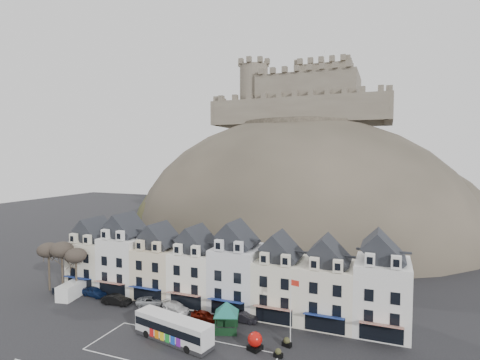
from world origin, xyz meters
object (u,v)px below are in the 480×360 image
flagpole (291,305)px  bus (173,328)px  red_buoy (255,341)px  car_navy (94,292)px  car_maroon (204,316)px  car_white (176,307)px  car_black (117,300)px  car_silver (151,301)px  bus_shelter (226,308)px  white_van (72,290)px  car_charcoal (243,317)px

flagpole → bus: bearing=-159.0°
red_buoy → car_navy: 30.66m
car_maroon → car_white: bearing=82.7°
car_black → car_maroon: car_black is taller
red_buoy → car_silver: red_buoy is taller
bus_shelter → red_buoy: bearing=-49.9°
car_black → white_van: bearing=86.6°
flagpole → car_maroon: size_ratio=2.10×
bus_shelter → car_black: bus_shelter is taller
bus → bus_shelter: bus_shelter is taller
car_silver → bus: bearing=-156.3°
car_navy → flagpole: bearing=-88.0°
white_van → car_charcoal: size_ratio=1.36×
car_navy → car_white: bearing=-84.5°
red_buoy → car_maroon: (-9.20, 4.96, -0.44)m
car_silver → car_navy: bearing=68.3°
white_van → flagpole: bearing=-13.1°
bus → car_black: bus is taller
flagpole → bus_shelter: bearing=-177.6°
white_van → bus_shelter: bearing=-14.4°
white_van → car_white: white_van is taller
car_navy → car_black: bearing=-97.1°
car_white → car_charcoal: (10.40, 0.45, -0.01)m
bus → car_maroon: bus is taller
red_buoy → flagpole: bearing=44.2°
bus → flagpole: (13.54, 5.21, 2.91)m
bus_shelter → red_buoy: bus_shelter is taller
car_navy → car_charcoal: (26.00, 0.05, -0.08)m
bus → bus_shelter: (5.04, 4.85, 1.38)m
car_silver → car_charcoal: size_ratio=1.07×
white_van → red_buoy: bearing=-19.2°
car_navy → car_silver: car_navy is taller
car_maroon → car_navy: bearing=89.7°
car_silver → car_white: bearing=-122.6°
white_van → car_black: 8.78m
bus → car_charcoal: bus is taller
bus_shelter → flagpole: flagpole is taller
flagpole → car_white: flagpole is taller
car_maroon → car_black: bearing=93.7°
bus_shelter → car_maroon: bearing=137.0°
car_silver → red_buoy: bearing=-132.8°
bus → flagpole: size_ratio=1.39×
flagpole → car_maroon: bearing=173.1°
red_buoy → car_charcoal: size_ratio=0.52×
red_buoy → car_white: (-14.40, 5.94, -0.41)m
flagpole → car_navy: 33.85m
bus_shelter → flagpole: (8.50, 0.36, 1.53)m
car_charcoal → bus_shelter: bearing=158.8°
car_maroon → car_charcoal: car_charcoal is taller
flagpole → car_black: (-27.76, 1.49, -3.86)m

